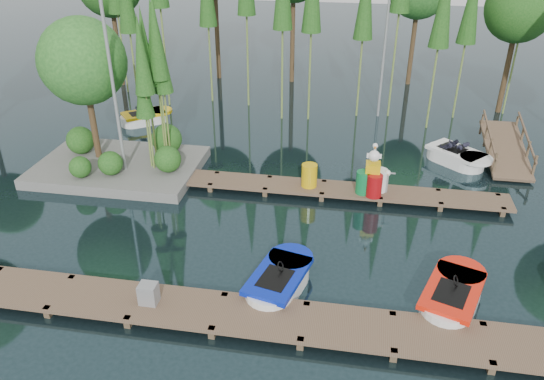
% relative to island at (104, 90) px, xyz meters
% --- Properties ---
extents(ground_plane, '(90.00, 90.00, 0.00)m').
position_rel_island_xyz_m(ground_plane, '(6.30, -3.29, -3.18)').
color(ground_plane, '#1C2F34').
extents(near_dock, '(18.00, 1.50, 0.50)m').
position_rel_island_xyz_m(near_dock, '(6.30, -7.79, -2.95)').
color(near_dock, brown).
rests_on(near_dock, ground).
extents(far_dock, '(15.00, 1.20, 0.50)m').
position_rel_island_xyz_m(far_dock, '(7.30, -0.79, -2.95)').
color(far_dock, brown).
rests_on(far_dock, ground).
extents(island, '(6.20, 4.20, 6.75)m').
position_rel_island_xyz_m(island, '(0.00, 0.00, 0.00)').
color(island, slate).
rests_on(island, ground).
extents(lamp_island, '(0.30, 0.30, 7.25)m').
position_rel_island_xyz_m(lamp_island, '(0.80, -0.79, 1.08)').
color(lamp_island, gray).
rests_on(lamp_island, ground).
extents(lamp_rear, '(0.30, 0.30, 7.25)m').
position_rel_island_xyz_m(lamp_rear, '(10.30, 7.71, 1.08)').
color(lamp_rear, gray).
rests_on(lamp_rear, ground).
extents(ramp, '(1.50, 3.94, 1.49)m').
position_rel_island_xyz_m(ramp, '(15.30, 3.21, -2.60)').
color(ramp, brown).
rests_on(ramp, ground).
extents(boat_blue, '(1.87, 2.98, 0.93)m').
position_rel_island_xyz_m(boat_blue, '(7.61, -6.38, -2.92)').
color(boat_blue, white).
rests_on(boat_blue, ground).
extents(boat_red, '(2.17, 3.09, 0.95)m').
position_rel_island_xyz_m(boat_red, '(12.14, -6.23, -2.91)').
color(boat_red, white).
rests_on(boat_red, ground).
extents(boat_yellow_far, '(2.66, 2.45, 1.26)m').
position_rel_island_xyz_m(boat_yellow_far, '(-0.67, 4.86, -2.92)').
color(boat_yellow_far, white).
rests_on(boat_yellow_far, ground).
extents(boat_white_far, '(2.87, 2.78, 1.30)m').
position_rel_island_xyz_m(boat_white_far, '(13.39, 2.73, -2.89)').
color(boat_white_far, white).
rests_on(boat_white_far, ground).
extents(utility_cabinet, '(0.46, 0.39, 0.56)m').
position_rel_island_xyz_m(utility_cabinet, '(4.49, -7.79, -2.60)').
color(utility_cabinet, gray).
rests_on(utility_cabinet, near_dock).
extents(yellow_barrel, '(0.56, 0.56, 0.84)m').
position_rel_island_xyz_m(yellow_barrel, '(7.80, -0.79, -2.46)').
color(yellow_barrel, '#E0AF0B').
rests_on(yellow_barrel, far_dock).
extents(drum_cluster, '(1.08, 0.99, 1.87)m').
position_rel_island_xyz_m(drum_cluster, '(10.02, -0.94, -2.34)').
color(drum_cluster, '#0C7236').
rests_on(drum_cluster, far_dock).
extents(seagull_post, '(0.53, 0.29, 0.85)m').
position_rel_island_xyz_m(seagull_post, '(10.52, -0.79, -2.31)').
color(seagull_post, gray).
rests_on(seagull_post, far_dock).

